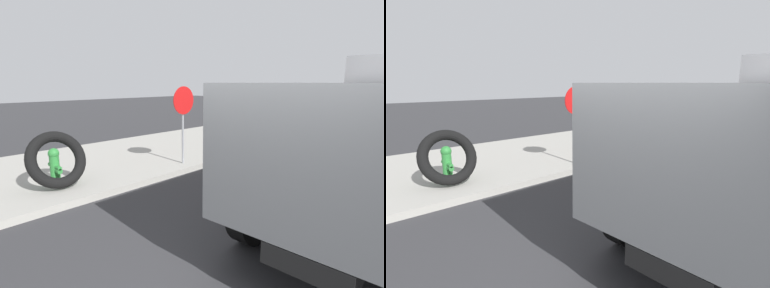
% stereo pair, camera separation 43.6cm
% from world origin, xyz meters
% --- Properties ---
extents(sidewalk_curb, '(36.00, 5.00, 0.15)m').
position_xyz_m(sidewalk_curb, '(0.00, 6.50, 0.07)').
color(sidewalk_curb, '#99968E').
rests_on(sidewalk_curb, ground).
extents(fire_hydrant, '(0.24, 0.55, 0.81)m').
position_xyz_m(fire_hydrant, '(-0.28, 5.33, 0.58)').
color(fire_hydrant, '#2D8438').
rests_on(fire_hydrant, sidewalk_curb).
extents(loose_tire, '(1.28, 0.75, 1.26)m').
position_xyz_m(loose_tire, '(-0.38, 4.96, 0.78)').
color(loose_tire, black).
rests_on(loose_tire, sidewalk_curb).
extents(stop_sign, '(0.76, 0.08, 2.16)m').
position_xyz_m(stop_sign, '(2.93, 4.41, 1.65)').
color(stop_sign, gray).
rests_on(stop_sign, sidewalk_curb).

